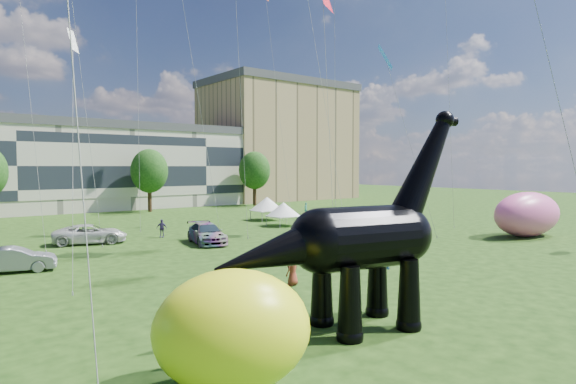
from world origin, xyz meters
TOP-DOWN VIEW (x-y plane):
  - ground at (0.00, 0.00)m, footprint 220.00×220.00m
  - terrace_row at (-8.00, 62.00)m, footprint 78.00×11.00m
  - apartment_block at (40.00, 65.00)m, footprint 28.00×18.00m
  - tree_mid_right at (8.00, 53.00)m, footprint 5.20×5.20m
  - tree_far_right at (26.00, 53.00)m, footprint 5.20×5.20m
  - dinosaur_sculpture at (-5.08, 0.33)m, footprint 11.19×4.07m
  - car_grey at (-13.89, 20.18)m, footprint 4.91×2.76m
  - car_white at (-7.07, 28.63)m, footprint 6.35×4.32m
  - car_dark at (0.60, 22.75)m, footprint 3.61×6.13m
  - gazebo_near at (12.94, 28.27)m, footprint 3.89×3.89m
  - gazebo_far at (14.83, 33.96)m, footprint 4.42×4.42m
  - inflatable_pink at (25.64, 8.16)m, footprint 8.54×4.84m
  - inflatable_yellow at (-11.61, -1.18)m, footprint 5.57×5.06m
  - visitors at (2.74, 17.74)m, footprint 53.37×30.10m

SIDE VIEW (x-z plane):
  - ground at x=0.00m, z-range 0.00..0.00m
  - car_grey at x=-13.89m, z-range 0.00..1.53m
  - car_white at x=-7.07m, z-range 0.00..1.62m
  - car_dark at x=0.60m, z-range 0.00..1.67m
  - visitors at x=2.74m, z-range -0.07..1.82m
  - inflatable_yellow at x=-11.61m, z-range 0.00..3.48m
  - gazebo_near at x=12.94m, z-range 0.51..3.06m
  - gazebo_far at x=14.83m, z-range 0.56..3.35m
  - inflatable_pink at x=25.64m, z-range 0.00..4.10m
  - dinosaur_sculpture at x=-5.08m, z-range -1.12..8.00m
  - terrace_row at x=-8.00m, z-range 0.00..12.00m
  - tree_mid_right at x=8.00m, z-range 1.57..11.01m
  - tree_far_right at x=26.00m, z-range 1.57..11.01m
  - apartment_block at x=40.00m, z-range 0.00..22.00m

